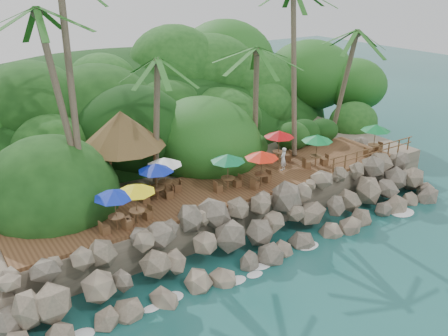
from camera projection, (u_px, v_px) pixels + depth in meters
ground at (286, 261)px, 26.34m from camera, size 140.00×140.00×0.00m
land_base at (153, 156)px, 38.23m from camera, size 32.00×25.20×2.10m
jungle_hill at (117, 142)px, 44.38m from camera, size 44.80×28.00×15.40m
seawall at (264, 227)px, 27.44m from camera, size 29.00×4.00×2.30m
terrace at (224, 186)px, 30.11m from camera, size 26.00×5.00×0.20m
jungle_foliage at (159, 172)px, 37.85m from camera, size 44.00×16.00×12.00m
foam_line at (282, 258)px, 26.56m from camera, size 25.20×0.80×0.06m
palms at (212, 19)px, 28.81m from camera, size 27.44×6.48×13.62m
palapa at (121, 129)px, 29.03m from camera, size 5.21×5.21×4.60m
dining_clusters at (219, 160)px, 28.73m from camera, size 23.58×5.05×2.25m
railing at (373, 152)px, 33.67m from camera, size 8.30×0.10×1.00m
waiter at (283, 159)px, 31.95m from camera, size 0.68×0.57×1.58m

